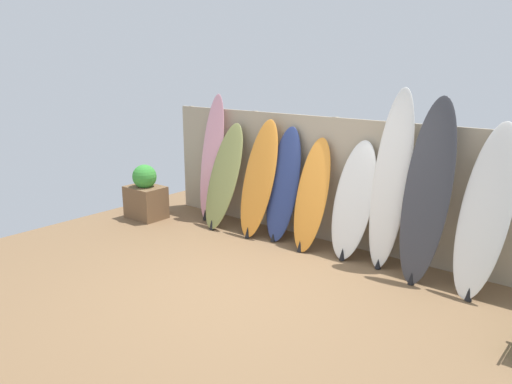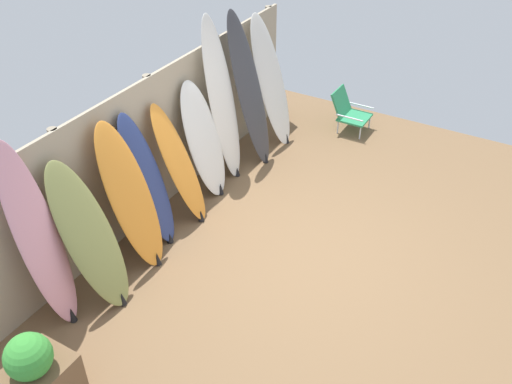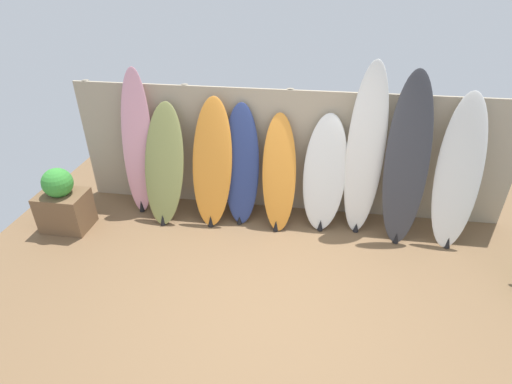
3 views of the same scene
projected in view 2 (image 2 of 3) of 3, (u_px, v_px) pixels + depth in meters
name	position (u px, v px, depth m)	size (l,w,h in m)	color
ground	(299.00, 253.00, 6.73)	(7.68, 7.68, 0.00)	brown
fence_back	(157.00, 144.00, 7.02)	(6.08, 0.11, 1.80)	tan
surfboard_pink_0	(39.00, 240.00, 5.36)	(0.45, 0.45, 2.05)	pink
surfboard_olive_1	(90.00, 237.00, 5.71)	(0.56, 0.72, 1.62)	olive
surfboard_orange_2	(131.00, 198.00, 6.17)	(0.56, 0.64, 1.73)	orange
surfboard_navy_3	(148.00, 181.00, 6.51)	(0.55, 0.61, 1.64)	navy
surfboard_orange_4	(180.00, 165.00, 6.89)	(0.54, 0.70, 1.53)	orange
surfboard_white_5	(204.00, 141.00, 7.34)	(0.61, 0.58, 1.56)	white
surfboard_white_6	(222.00, 101.00, 7.49)	(0.52, 0.54, 2.25)	white
surfboard_charcoal_7	(249.00, 91.00, 7.82)	(0.55, 0.64, 2.17)	#38383D
surfboard_white_8	(271.00, 82.00, 8.36)	(0.63, 0.76, 1.92)	white
beach_chair	(349.00, 111.00, 8.97)	(0.50, 0.57, 0.64)	silver
planter_box	(37.00, 380.00, 4.82)	(0.63, 0.47, 0.91)	brown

